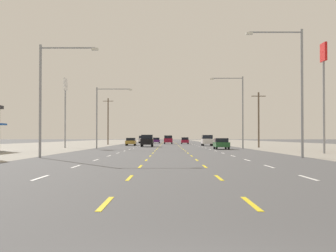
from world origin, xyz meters
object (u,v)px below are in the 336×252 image
at_px(sedan_far_right_nearest, 223,144).
at_px(suv_far_right_mid, 208,140).
at_px(suv_far_left_distant_a, 144,139).
at_px(streetlight_right_row_1, 241,106).
at_px(streetlight_left_row_0, 48,91).
at_px(streetlight_left_row_1, 103,112).
at_px(pole_sign_left_row_2, 67,96).
at_px(suv_inner_left_near, 148,141).
at_px(suv_center_turn_farther, 169,140).
at_px(streetlight_right_row_0, 298,83).
at_px(sedan_inner_left_farthest, 158,140).
at_px(pole_sign_right_row_1, 325,73).
at_px(sedan_far_left_midfar, 132,142).
at_px(hatchback_inner_right_far, 186,141).

height_order(sedan_far_right_nearest, suv_far_right_mid, suv_far_right_mid).
xyz_separation_m(suv_far_right_mid, suv_far_left_distant_a, (-14.04, 42.25, 0.00)).
bearing_deg(streetlight_right_row_1, streetlight_left_row_0, -122.37).
height_order(suv_far_right_mid, streetlight_right_row_1, streetlight_right_row_1).
bearing_deg(suv_far_left_distant_a, streetlight_left_row_1, -92.17).
xyz_separation_m(sedan_far_right_nearest, pole_sign_left_row_2, (-22.45, 9.20, 7.04)).
bearing_deg(pole_sign_left_row_2, suv_inner_left_near, 31.90).
distance_m(sedan_far_right_nearest, suv_center_turn_farther, 50.69).
bearing_deg(streetlight_left_row_1, streetlight_right_row_1, 0.00).
bearing_deg(streetlight_right_row_0, streetlight_left_row_1, 122.29).
relative_size(streetlight_left_row_0, streetlight_right_row_1, 0.87).
distance_m(sedan_far_right_nearest, sedan_inner_left_farthest, 63.26).
bearing_deg(pole_sign_right_row_1, streetlight_left_row_0, -157.50).
height_order(sedan_inner_left_farthest, streetlight_right_row_0, streetlight_right_row_0).
bearing_deg(streetlight_right_row_1, suv_far_left_distant_a, 104.54).
xyz_separation_m(sedan_far_left_midfar, streetlight_right_row_0, (16.94, -54.93, 5.06)).
xyz_separation_m(sedan_far_right_nearest, suv_far_right_mid, (0.20, 26.00, 0.27)).
bearing_deg(streetlight_right_row_0, sedan_far_right_nearest, 96.27).
bearing_deg(streetlight_left_row_0, pole_sign_right_row_1, 22.50).
height_order(suv_inner_left_near, streetlight_right_row_1, streetlight_right_row_1).
bearing_deg(suv_center_turn_farther, pole_sign_right_row_1, -77.13).
relative_size(pole_sign_left_row_2, pole_sign_right_row_1, 0.96).
xyz_separation_m(pole_sign_right_row_1, streetlight_right_row_0, (-5.36, -10.22, -2.05)).
relative_size(suv_far_left_distant_a, streetlight_left_row_1, 0.57).
bearing_deg(sedan_inner_left_farthest, suv_far_right_mid, -74.36).
distance_m(sedan_far_right_nearest, suv_far_left_distant_a, 69.64).
bearing_deg(streetlight_right_row_0, suv_far_left_distant_a, 100.01).
distance_m(suv_inner_left_near, streetlight_right_row_1, 19.26).
xyz_separation_m(suv_far_left_distant_a, streetlight_right_row_0, (16.78, -95.02, 4.79)).
xyz_separation_m(suv_far_left_distant_a, streetlight_left_row_1, (-2.45, -64.59, 4.09)).
height_order(sedan_inner_left_farthest, streetlight_left_row_0, streetlight_left_row_0).
bearing_deg(streetlight_right_row_0, suv_inner_left_near, 107.13).
bearing_deg(streetlight_left_row_0, streetlight_left_row_1, 89.83).
bearing_deg(suv_inner_left_near, streetlight_left_row_1, -114.15).
distance_m(suv_center_turn_farther, sedan_inner_left_farthest, 12.63).
relative_size(sedan_far_right_nearest, streetlight_right_row_1, 0.45).
relative_size(pole_sign_right_row_1, streetlight_left_row_0, 1.24).
bearing_deg(sedan_far_right_nearest, pole_sign_right_row_1, -63.36).
bearing_deg(hatchback_inner_right_far, pole_sign_left_row_2, -115.63).
bearing_deg(pole_sign_right_row_1, pole_sign_left_row_2, 140.06).
xyz_separation_m(streetlight_right_row_0, streetlight_right_row_1, (-0.03, 30.43, 0.05)).
relative_size(suv_center_turn_farther, streetlight_right_row_1, 0.49).
distance_m(hatchback_inner_right_far, sedan_inner_left_farthest, 14.67).
distance_m(hatchback_inner_right_far, suv_far_left_distant_a, 21.59).
distance_m(suv_center_turn_farther, pole_sign_right_row_1, 68.81).
height_order(sedan_inner_left_farthest, streetlight_left_row_1, streetlight_left_row_1).
relative_size(pole_sign_left_row_2, streetlight_left_row_0, 1.19).
relative_size(pole_sign_right_row_1, streetlight_left_row_1, 1.27).
xyz_separation_m(suv_inner_left_near, sedan_inner_left_farthest, (0.44, 45.79, -0.27)).
height_order(sedan_far_right_nearest, streetlight_left_row_0, streetlight_left_row_0).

